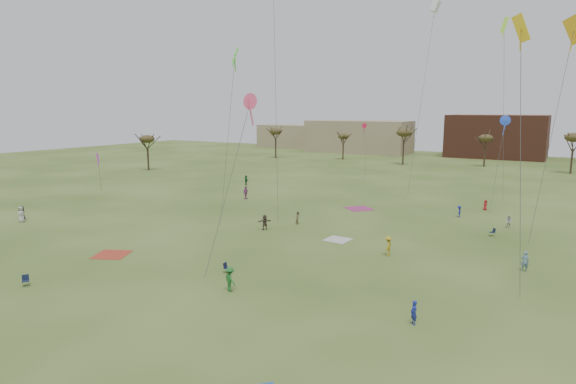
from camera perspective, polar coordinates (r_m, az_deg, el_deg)
The scene contains 25 objects.
ground at distance 39.75m, azimuth -9.02°, elevation -10.40°, with size 260.00×260.00×0.00m, color #324F18.
flyer_near_left at distance 67.15m, azimuth -29.09°, elevation -2.34°, with size 0.94×0.61×1.93m, color #BEBEBE.
flyer_near_center at distance 37.24m, azimuth -6.87°, elevation -10.21°, with size 1.23×0.70×1.90m, color #236A29.
flyer_near_right at distance 32.74m, azimuth 14.69°, elevation -13.65°, with size 0.58×0.38×1.59m, color #202B96.
spectator_fore_b at distance 57.81m, azimuth 1.22°, elevation -3.07°, with size 0.75×0.58×1.54m, color #91875C.
spectator_fore_c at distance 55.12m, azimuth -2.79°, elevation -3.59°, with size 1.65×0.53×1.78m, color brown.
flyer_mid_a at distance 68.43m, azimuth -28.96°, elevation -2.20°, with size 0.85×0.55×1.74m, color black.
flyer_mid_b at distance 46.45m, azimuth 11.78°, elevation -6.28°, with size 1.22×0.70×1.89m, color gold.
flyer_mid_c at distance 45.98m, azimuth 26.27°, elevation -7.36°, with size 0.64×0.42×1.76m, color #6384A5.
spectator_mid_d at distance 74.19m, azimuth -5.04°, elevation -0.05°, with size 1.16×0.48×1.98m, color #9A4095.
spectator_mid_e at distance 61.39m, azimuth 24.73°, elevation -3.23°, with size 0.74×0.58×1.52m, color #BDBDBD.
flyer_far_a at distance 87.85m, azimuth -4.99°, elevation 1.42°, with size 1.66×0.53×1.79m, color #206233.
flyer_far_b at distance 70.99m, azimuth 22.35°, elevation -1.43°, with size 0.70×0.46×1.43m, color #B51F25.
flyer_far_c at distance 65.28m, azimuth 19.63°, elevation -2.17°, with size 0.96×0.55×1.48m, color navy.
blanket_red at distance 48.97m, azimuth -20.17°, elevation -6.99°, with size 2.99×2.99×0.03m, color #AF3723.
blanket_cream at distance 51.38m, azimuth 5.91°, elevation -5.65°, with size 2.49×2.49×0.03m, color beige.
blanket_plum at distance 67.47m, azimuth 8.41°, elevation -1.97°, with size 3.36×3.36×0.03m, color #9D306B.
camp_chair_left at distance 43.33m, azimuth -28.66°, elevation -9.44°, with size 0.73×0.72×0.87m.
camp_chair_center at distance 41.39m, azimuth -7.21°, elevation -9.15°, with size 0.59×0.55×0.87m.
camp_chair_right at distance 57.00m, azimuth 23.04°, elevation -4.58°, with size 0.74×0.73×0.87m.
kites_aloft at distance 60.58m, azimuth 9.66°, elevation 18.38°, with size 72.36×70.75×27.87m.
tree_line at distance 111.16m, azimuth 16.73°, elevation 6.02°, with size 117.44×49.32×8.91m.
building_tan at distance 155.45m, azimuth 8.38°, elevation 6.52°, with size 32.00×14.00×10.00m, color #937F60.
building_brick at distance 149.95m, azimuth 23.50°, elevation 6.08°, with size 26.00×16.00×12.00m, color brown.
building_tan_west at distance 175.17m, azimuth 0.09°, elevation 6.65°, with size 20.00×12.00×8.00m, color #937F60.
Camera 1 is at (24.07, -28.53, 13.65)m, focal length 29.99 mm.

